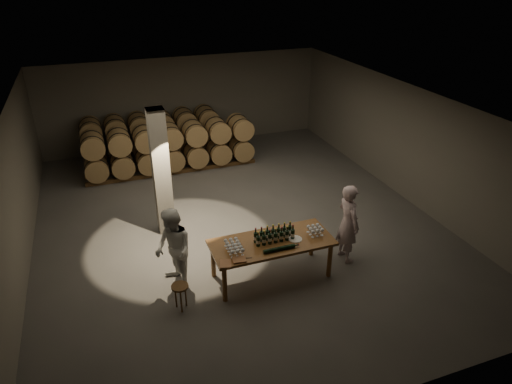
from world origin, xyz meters
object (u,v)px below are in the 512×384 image
object	(u,v)px
stool	(180,290)
person_man	(348,223)
tasting_table	(272,245)
bottle_cluster	(274,236)
notebook_near	(239,260)
person_woman	(174,250)
plate	(295,239)

from	to	relation	value
stool	person_man	bearing A→B (deg)	5.76
tasting_table	stool	xyz separation A→B (m)	(-2.06, -0.36, -0.34)
bottle_cluster	person_man	xyz separation A→B (m)	(1.79, 0.03, -0.08)
notebook_near	stool	xyz separation A→B (m)	(-1.20, 0.05, -0.45)
bottle_cluster	notebook_near	bearing A→B (deg)	-155.33
tasting_table	person_man	size ratio (longest dim) A/B	1.38
bottle_cluster	person_woman	distance (m)	2.11
stool	person_man	size ratio (longest dim) A/B	0.30
notebook_near	stool	bearing A→B (deg)	-175.01
stool	plate	bearing A→B (deg)	5.72
tasting_table	notebook_near	bearing A→B (deg)	-154.54
bottle_cluster	tasting_table	bearing A→B (deg)	-167.48
tasting_table	bottle_cluster	size ratio (longest dim) A/B	3.00
bottle_cluster	stool	distance (m)	2.22
person_woman	tasting_table	bearing A→B (deg)	65.64
tasting_table	notebook_near	world-z (taller)	notebook_near
tasting_table	stool	size ratio (longest dim) A/B	4.62
tasting_table	bottle_cluster	xyz separation A→B (m)	(0.06, 0.01, 0.23)
plate	stool	distance (m)	2.61
person_man	person_woman	world-z (taller)	person_man
tasting_table	person_man	xyz separation A→B (m)	(1.85, 0.04, 0.14)
tasting_table	bottle_cluster	world-z (taller)	bottle_cluster
stool	bottle_cluster	bearing A→B (deg)	9.87
bottle_cluster	person_man	bearing A→B (deg)	0.81
stool	person_woman	xyz separation A→B (m)	(0.05, 0.76, 0.44)
tasting_table	person_man	world-z (taller)	person_man
plate	person_woman	size ratio (longest dim) A/B	0.16
bottle_cluster	plate	size ratio (longest dim) A/B	2.98
bottle_cluster	notebook_near	size ratio (longest dim) A/B	3.28
notebook_near	person_man	world-z (taller)	person_man
plate	person_man	distance (m)	1.36
tasting_table	notebook_near	size ratio (longest dim) A/B	9.83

